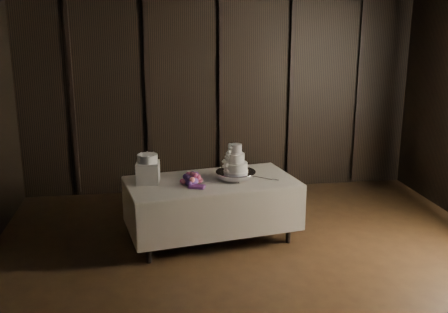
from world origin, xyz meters
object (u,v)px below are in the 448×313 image
(cake_stand, at_px, (236,175))
(small_cake, at_px, (147,158))
(bouquet, at_px, (191,180))
(display_table, at_px, (212,208))
(wedding_cake, at_px, (234,161))
(box_pedestal, at_px, (148,173))

(cake_stand, relative_size, small_cake, 2.06)
(cake_stand, xyz_separation_m, bouquet, (-0.55, -0.16, 0.02))
(display_table, xyz_separation_m, small_cake, (-0.75, 0.02, 0.64))
(wedding_cake, xyz_separation_m, box_pedestal, (-1.02, 0.01, -0.10))
(cake_stand, relative_size, box_pedestal, 1.86)
(wedding_cake, height_order, box_pedestal, wedding_cake)
(display_table, distance_m, small_cake, 0.98)
(cake_stand, xyz_separation_m, wedding_cake, (-0.02, -0.01, 0.18))
(wedding_cake, bearing_deg, cake_stand, 10.78)
(display_table, distance_m, wedding_cake, 0.63)
(display_table, height_order, wedding_cake, wedding_cake)
(wedding_cake, xyz_separation_m, bouquet, (-0.52, -0.15, -0.16))
(display_table, height_order, bouquet, bouquet)
(bouquet, bearing_deg, display_table, 28.03)
(box_pedestal, height_order, small_cake, small_cake)
(display_table, relative_size, cake_stand, 4.42)
(cake_stand, relative_size, wedding_cake, 1.43)
(display_table, bearing_deg, wedding_cake, -6.83)
(cake_stand, height_order, bouquet, bouquet)
(wedding_cake, distance_m, small_cake, 1.02)
(wedding_cake, height_order, small_cake, wedding_cake)
(box_pedestal, bearing_deg, wedding_cake, -0.44)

